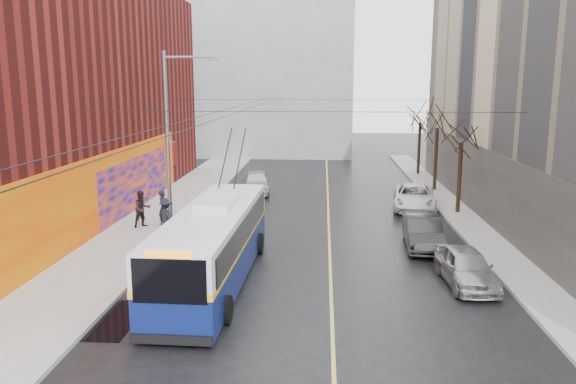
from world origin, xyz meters
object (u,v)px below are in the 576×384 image
streetlight_pole (171,140)px  tree_far (421,113)px  parked_car_b (423,233)px  following_car (256,182)px  tree_near (462,129)px  tree_mid (438,116)px  pedestrian_b (142,209)px  pedestrian_c (167,217)px  parked_car_c (414,197)px  trolleybus (214,244)px  parked_car_a (466,267)px  pedestrian_a (163,208)px

streetlight_pole → tree_far: size_ratio=1.37×
parked_car_b → following_car: size_ratio=0.97×
tree_near → tree_mid: (0.00, 7.00, 0.28)m
pedestrian_b → pedestrian_c: bearing=-82.8°
streetlight_pole → tree_near: (15.14, 6.00, 0.13)m
tree_near → parked_car_b: size_ratio=1.44×
parked_car_c → pedestrian_b: bearing=-151.5°
tree_near → following_car: bearing=155.8°
trolleybus → parked_car_a: (9.55, 0.27, -0.81)m
trolleybus → following_car: trolleybus is taller
following_car → pedestrian_c: size_ratio=2.50×
tree_near → parked_car_b: tree_near is taller
tree_far → following_car: tree_far is taller
streetlight_pole → pedestrian_a: 4.37m
parked_car_a → following_car: (-10.03, 17.39, 0.07)m
streetlight_pole → pedestrian_b: streetlight_pole is taller
pedestrian_a → tree_near: bearing=-70.9°
parked_car_c → parked_car_a: bearing=-83.3°
tree_near → parked_car_b: bearing=-114.6°
following_car → pedestrian_a: (-3.76, -9.66, 0.30)m
pedestrian_a → pedestrian_c: 2.05m
parked_car_b → pedestrian_a: size_ratio=2.41×
trolleybus → streetlight_pole: bearing=119.2°
tree_far → following_car: bearing=-146.0°
streetlight_pole → parked_car_c: size_ratio=1.70×
streetlight_pole → following_car: size_ratio=1.97×
streetlight_pole → trolleybus: (3.17, -6.07, -3.33)m
trolleybus → pedestrian_b: (-5.21, 7.47, -0.41)m
tree_near → parked_car_a: 12.78m
following_car → pedestrian_c: bearing=-110.7°
parked_car_b → pedestrian_b: 14.19m
trolleybus → following_car: bearing=93.1°
streetlight_pole → tree_far: streetlight_pole is taller
tree_mid → tree_far: tree_mid is taller
pedestrian_a → trolleybus: bearing=-147.0°
parked_car_b → pedestrian_b: size_ratio=2.32×
pedestrian_a → pedestrian_b: bearing=123.7°
following_car → streetlight_pole: bearing=-109.0°
tree_mid → parked_car_b: tree_mid is taller
streetlight_pole → pedestrian_b: 4.48m
parked_car_c → streetlight_pole: bearing=-143.5°
tree_far → following_car: 15.64m
tree_mid → tree_far: (0.00, 7.00, -0.11)m
streetlight_pole → parked_car_a: bearing=-24.5°
pedestrian_a → parked_car_a: bearing=-114.2°
parked_car_b → following_car: (-9.25, 12.60, 0.05)m
parked_car_c → pedestrian_c: bearing=-144.2°
parked_car_a → following_car: size_ratio=0.91×
streetlight_pole → tree_mid: bearing=40.7°
parked_car_b → tree_far: bearing=84.5°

